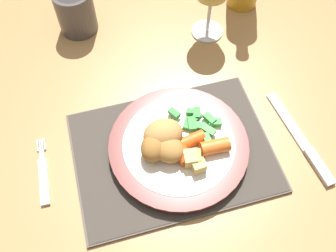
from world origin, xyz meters
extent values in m
plane|color=brown|center=(0.00, 0.00, 0.00)|extent=(6.00, 6.00, 0.00)
cube|color=#AD7F4C|center=(0.00, 0.00, 0.72)|extent=(1.19, 0.92, 0.04)
cube|color=#AD7F4C|center=(0.54, 0.41, 0.35)|extent=(0.06, 0.06, 0.70)
cube|color=brown|center=(-0.02, -0.09, 0.74)|extent=(0.33, 0.24, 0.01)
cube|color=#3C352E|center=(-0.02, -0.09, 0.75)|extent=(0.32, 0.24, 0.00)
cylinder|color=white|center=(-0.01, -0.09, 0.75)|extent=(0.19, 0.19, 0.01)
cylinder|color=maroon|center=(-0.01, -0.09, 0.76)|extent=(0.23, 0.23, 0.01)
cylinder|color=white|center=(-0.01, -0.09, 0.77)|extent=(0.19, 0.19, 0.00)
ellipsoid|color=#A87033|center=(-0.05, -0.09, 0.79)|extent=(0.06, 0.07, 0.04)
ellipsoid|color=tan|center=(-0.03, -0.08, 0.79)|extent=(0.07, 0.06, 0.05)
ellipsoid|color=#A87033|center=(-0.03, -0.07, 0.78)|extent=(0.06, 0.06, 0.03)
ellipsoid|color=#B77F3D|center=(-0.03, -0.10, 0.78)|extent=(0.07, 0.07, 0.04)
cube|color=#338438|center=(0.02, -0.06, 0.77)|extent=(0.02, 0.03, 0.01)
cube|color=#338438|center=(0.04, -0.04, 0.77)|extent=(0.02, 0.02, 0.01)
cube|color=green|center=(0.05, -0.06, 0.78)|extent=(0.02, 0.03, 0.01)
cube|color=#338438|center=(0.00, -0.03, 0.77)|extent=(0.02, 0.02, 0.01)
cube|color=green|center=(0.03, -0.05, 0.77)|extent=(0.02, 0.02, 0.01)
cube|color=green|center=(0.06, -0.07, 0.77)|extent=(0.02, 0.02, 0.01)
cube|color=#338438|center=(0.02, -0.06, 0.77)|extent=(0.02, 0.03, 0.01)
cube|color=#4CA84C|center=(0.04, -0.08, 0.78)|extent=(0.02, 0.03, 0.01)
cube|color=green|center=(0.03, -0.07, 0.77)|extent=(0.03, 0.02, 0.01)
cube|color=#338438|center=(0.03, -0.04, 0.77)|extent=(0.02, 0.02, 0.01)
cube|color=#4CA84C|center=(0.04, -0.10, 0.78)|extent=(0.01, 0.02, 0.01)
cylinder|color=#CC5119|center=(-0.01, -0.11, 0.78)|extent=(0.02, 0.04, 0.02)
cylinder|color=orange|center=(0.00, -0.12, 0.78)|extent=(0.03, 0.02, 0.02)
cylinder|color=orange|center=(0.01, -0.09, 0.78)|extent=(0.05, 0.03, 0.02)
cylinder|color=orange|center=(0.05, -0.11, 0.78)|extent=(0.05, 0.03, 0.02)
cube|color=silver|center=(-0.23, -0.08, 0.74)|extent=(0.02, 0.08, 0.01)
cube|color=silver|center=(-0.23, -0.03, 0.74)|extent=(0.01, 0.02, 0.01)
cube|color=silver|center=(-0.23, -0.01, 0.74)|extent=(0.00, 0.02, 0.00)
cube|color=silver|center=(-0.23, -0.01, 0.74)|extent=(0.00, 0.02, 0.00)
cube|color=silver|center=(-0.23, -0.01, 0.74)|extent=(0.00, 0.02, 0.00)
cube|color=silver|center=(-0.24, -0.01, 0.74)|extent=(0.00, 0.02, 0.00)
cube|color=silver|center=(0.20, -0.08, 0.74)|extent=(0.03, 0.13, 0.00)
cube|color=#B2B2B7|center=(0.21, -0.18, 0.74)|extent=(0.02, 0.07, 0.01)
cylinder|color=silver|center=(0.13, 0.17, 0.74)|extent=(0.07, 0.07, 0.00)
cylinder|color=silver|center=(0.13, 0.17, 0.79)|extent=(0.01, 0.01, 0.09)
cube|color=#E5BC66|center=(0.01, -0.14, 0.78)|extent=(0.02, 0.02, 0.02)
cube|color=#E5BC66|center=(0.00, -0.12, 0.78)|extent=(0.02, 0.03, 0.02)
cube|color=gold|center=(0.01, -0.12, 0.78)|extent=(0.02, 0.03, 0.02)
cylinder|color=#4C4747|center=(-0.13, 0.25, 0.79)|extent=(0.08, 0.08, 0.09)
camera|label=1|loc=(-0.10, -0.37, 1.31)|focal=40.00mm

